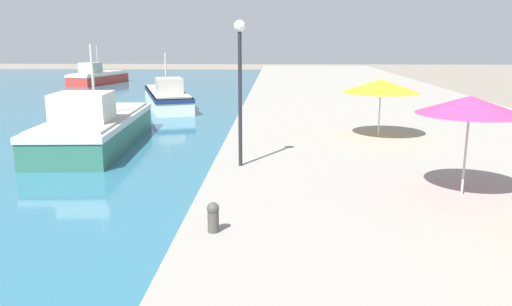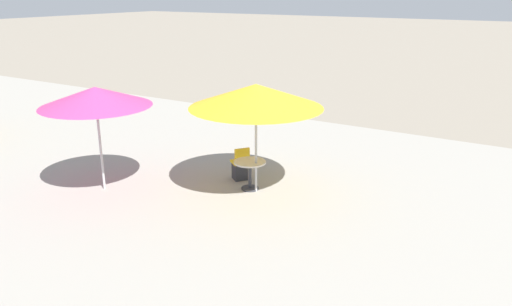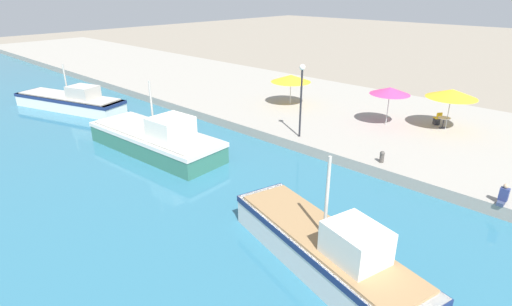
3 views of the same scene
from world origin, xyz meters
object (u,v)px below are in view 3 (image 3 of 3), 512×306
Objects in this scene: fishing_boat_near at (326,249)px; cafe_umbrella_pink at (452,94)px; cafe_chair_left at (437,120)px; person_at_quay at (503,195)px; fishing_boat_mid at (157,138)px; mooring_bollard at (382,156)px; fishing_boat_far at (71,101)px; cafe_umbrella_white at (390,91)px; lamppost at (301,89)px; cafe_table at (444,121)px; cafe_umbrella_striped at (291,78)px.

fishing_boat_near reaches higher than cafe_umbrella_pink.
cafe_chair_left is 0.95× the size of person_at_quay.
fishing_boat_mid reaches higher than mooring_bollard.
fishing_boat_near is at bearing -173.55° from cafe_umbrella_pink.
fishing_boat_near reaches higher than fishing_boat_far.
fishing_boat_mid is at bearing -109.70° from fishing_boat_far.
cafe_umbrella_pink is at bearing -84.16° from cafe_chair_left.
person_at_quay is 5.98m from mooring_bollard.
fishing_boat_near is 16.05m from cafe_umbrella_white.
cafe_chair_left is (17.35, 2.68, 0.08)m from fishing_boat_near.
cafe_chair_left is 0.20× the size of lamppost.
fishing_boat_near is 17.13m from cafe_umbrella_pink.
cafe_umbrella_striped is at bearing 102.68° from cafe_table.
lamppost reaches higher than cafe_umbrella_striped.
cafe_umbrella_pink is 11.60m from cafe_umbrella_striped.
cafe_chair_left is at bearing -40.13° from fishing_boat_mid.
cafe_umbrella_pink reaches higher than mooring_bollard.
person_at_quay is at bearing -108.50° from cafe_chair_left.
cafe_umbrella_striped is 3.95× the size of cafe_table.
fishing_boat_mid is at bearing 95.90° from fishing_boat_near.
fishing_boat_near is 9.15m from mooring_bollard.
cafe_umbrella_white is 0.58× the size of lamppost.
fishing_boat_near reaches higher than person_at_quay.
person_at_quay is at bearing -127.25° from cafe_umbrella_white.
lamppost is (-7.92, 6.00, 2.56)m from cafe_table.
cafe_umbrella_white reaches higher than cafe_umbrella_striped.
cafe_umbrella_pink is at bearing 32.57° from person_at_quay.
cafe_umbrella_striped reaches higher than cafe_chair_left.
fishing_boat_mid is at bearing 140.04° from lamppost.
person_at_quay is 11.99m from lamppost.
fishing_boat_mid is 14.88× the size of mooring_bollard.
fishing_boat_near is at bearing -137.95° from lamppost.
fishing_boat_far is at bearing 99.48° from fishing_boat_near.
mooring_bollard is at bearing -117.24° from cafe_umbrella_striped.
cafe_umbrella_striped is at bearing 62.76° from mooring_bollard.
cafe_umbrella_striped is at bearing -67.02° from fishing_boat_far.
fishing_boat_near is 2.76× the size of cafe_umbrella_pink.
cafe_umbrella_pink reaches higher than person_at_quay.
cafe_umbrella_striped is at bearing 43.45° from lamppost.
cafe_umbrella_pink is (14.35, -24.93, 2.30)m from fishing_boat_far.
mooring_bollard is at bearing -141.23° from cafe_chair_left.
cafe_chair_left is at bearing -74.44° from cafe_umbrella_striped.
cafe_umbrella_pink is 10.06m from lamppost.
person_at_quay reaches higher than cafe_table.
cafe_umbrella_white is (-1.86, 3.34, -0.05)m from cafe_umbrella_pink.
cafe_chair_left is 8.53m from mooring_bollard.
cafe_umbrella_striped is at bearing -6.56° from fishing_boat_mid.
cafe_table is (0.03, 0.20, -1.88)m from cafe_umbrella_pink.
fishing_boat_far is at bearing 100.78° from person_at_quay.
cafe_umbrella_pink is 1.89m from cafe_table.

